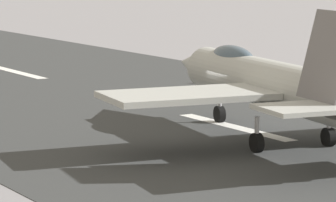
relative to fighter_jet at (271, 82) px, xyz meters
name	(u,v)px	position (x,y,z in m)	size (l,w,h in m)	color
ground_plane	(239,128)	(3.13, -0.66, -2.43)	(400.00, 400.00, 0.00)	gray
runway_strip	(239,128)	(3.12, -0.66, -2.42)	(240.00, 26.00, 0.02)	#343637
fighter_jet	(271,82)	(0.00, 0.00, 0.00)	(17.89, 15.06, 5.63)	#AAADA8
crew_person	(233,69)	(15.80, -9.37, -1.58)	(0.55, 0.50, 1.70)	#1E2338
marker_cone_far	(214,62)	(24.07, -13.70, -2.16)	(0.44, 0.44, 0.55)	orange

